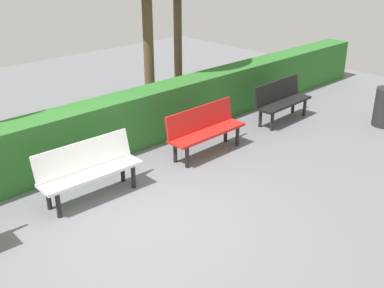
{
  "coord_description": "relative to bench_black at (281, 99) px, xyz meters",
  "views": [
    {
      "loc": [
        3.38,
        4.58,
        3.6
      ],
      "look_at": [
        -1.46,
        -0.44,
        0.55
      ],
      "focal_mm": 43.68,
      "sensor_mm": 36.0,
      "label": 1
    }
  ],
  "objects": [
    {
      "name": "ground_plane",
      "position": [
        4.6,
        0.96,
        -0.48
      ],
      "size": [
        19.34,
        19.34,
        0.0
      ],
      "primitive_type": "plane",
      "color": "slate"
    },
    {
      "name": "bench_black",
      "position": [
        0.0,
        0.0,
        0.0
      ],
      "size": [
        1.53,
        0.5,
        0.86
      ],
      "rotation": [
        0.0,
        0.0,
        0.03
      ],
      "color": "black",
      "rests_on": "ground_plane"
    },
    {
      "name": "bench_red",
      "position": [
        2.37,
        0.04,
        0.0
      ],
      "size": [
        1.63,
        0.47,
        0.86
      ],
      "rotation": [
        0.0,
        0.0,
        0.01
      ],
      "color": "red",
      "rests_on": "ground_plane"
    },
    {
      "name": "bench_white",
      "position": [
        4.77,
        -0.03,
        0.0
      ],
      "size": [
        1.6,
        0.52,
        0.86
      ],
      "rotation": [
        0.0,
        0.0,
        -0.03
      ],
      "color": "white",
      "rests_on": "ground_plane"
    },
    {
      "name": "hedge_row",
      "position": [
        3.51,
        -1.12,
        0.03
      ],
      "size": [
        15.34,
        0.6,
        1.02
      ],
      "primitive_type": "cube",
      "color": "#2D6B28",
      "rests_on": "ground_plane"
    }
  ]
}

